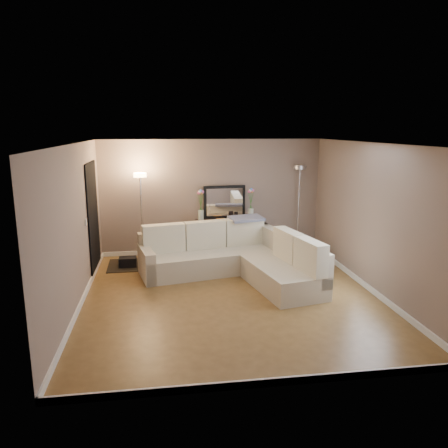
{
  "coord_description": "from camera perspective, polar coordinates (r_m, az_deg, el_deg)",
  "views": [
    {
      "loc": [
        -1.13,
        -7.02,
        2.85
      ],
      "look_at": [
        0.0,
        0.8,
        1.1
      ],
      "focal_mm": 35.0,
      "sensor_mm": 36.0,
      "label": 1
    }
  ],
  "objects": [
    {
      "name": "baseboard_left",
      "position": [
        7.67,
        -18.05,
        -9.55
      ],
      "size": [
        0.03,
        5.5,
        0.1
      ],
      "primitive_type": "cube",
      "color": "white",
      "rests_on": "ground"
    },
    {
      "name": "wall_back",
      "position": [
        9.96,
        -1.62,
        3.53
      ],
      "size": [
        5.0,
        0.02,
        2.6
      ],
      "primitive_type": "cube",
      "color": "gray",
      "rests_on": "ground"
    },
    {
      "name": "flower_vase_right",
      "position": [
        9.87,
        3.52,
        2.36
      ],
      "size": [
        0.16,
        0.13,
        0.71
      ],
      "color": "silver",
      "rests_on": "console_table"
    },
    {
      "name": "console_table",
      "position": [
        9.85,
        -0.21,
        -1.5
      ],
      "size": [
        1.37,
        0.44,
        0.83
      ],
      "color": "black",
      "rests_on": "floor"
    },
    {
      "name": "flower_vase_left",
      "position": [
        9.64,
        -3.05,
        2.13
      ],
      "size": [
        0.16,
        0.13,
        0.71
      ],
      "color": "silver",
      "rests_on": "console_table"
    },
    {
      "name": "wall_front",
      "position": [
        4.67,
        6.34,
        -6.96
      ],
      "size": [
        5.0,
        0.02,
        2.6
      ],
      "primitive_type": "cube",
      "color": "gray",
      "rests_on": "ground"
    },
    {
      "name": "floor_lamp_unlit",
      "position": [
        10.2,
        9.78,
        4.26
      ],
      "size": [
        0.34,
        0.34,
        2.01
      ],
      "color": "silver",
      "rests_on": "floor"
    },
    {
      "name": "baseboard_back",
      "position": [
        10.21,
        -1.56,
        -3.44
      ],
      "size": [
        5.0,
        0.03,
        0.1
      ],
      "primitive_type": "cube",
      "color": "white",
      "rests_on": "ground"
    },
    {
      "name": "doorway",
      "position": [
        8.99,
        -16.7,
        0.74
      ],
      "size": [
        0.02,
        1.2,
        2.2
      ],
      "primitive_type": "cube",
      "color": "black",
      "rests_on": "ground"
    },
    {
      "name": "charcoal_rug",
      "position": [
        9.47,
        -11.14,
        -5.22
      ],
      "size": [
        1.27,
        0.96,
        0.02
      ],
      "primitive_type": "cube",
      "rotation": [
        0.0,
        0.0,
        0.02
      ],
      "color": "black",
      "rests_on": "floor"
    },
    {
      "name": "leaning_mirror",
      "position": [
        9.89,
        0.07,
        2.89
      ],
      "size": [
        0.96,
        0.1,
        0.75
      ],
      "color": "black",
      "rests_on": "console_table"
    },
    {
      "name": "table_decor",
      "position": [
        9.75,
        0.3,
        0.67
      ],
      "size": [
        0.58,
        0.13,
        0.13
      ],
      "color": "orange",
      "rests_on": "console_table"
    },
    {
      "name": "floor_lamp_lit",
      "position": [
        9.51,
        -10.8,
        3.2
      ],
      "size": [
        0.28,
        0.28,
        1.91
      ],
      "color": "silver",
      "rests_on": "floor"
    },
    {
      "name": "switch_plate",
      "position": [
        8.15,
        -17.58,
        0.22
      ],
      "size": [
        0.02,
        0.08,
        0.12
      ],
      "primitive_type": "cube",
      "color": "white",
      "rests_on": "ground"
    },
    {
      "name": "wall_left",
      "position": [
        7.31,
        -18.9,
        -0.42
      ],
      "size": [
        0.02,
        5.5,
        2.6
      ],
      "primitive_type": "cube",
      "color": "gray",
      "rests_on": "ground"
    },
    {
      "name": "black_bag",
      "position": [
        9.35,
        -12.45,
        -4.94
      ],
      "size": [
        0.36,
        0.26,
        0.23
      ],
      "primitive_type": "cube",
      "rotation": [
        0.0,
        0.0,
        0.02
      ],
      "color": "black",
      "rests_on": "charcoal_rug"
    },
    {
      "name": "baseboard_right",
      "position": [
        8.37,
        18.07,
        -7.68
      ],
      "size": [
        0.03,
        5.5,
        0.1
      ],
      "primitive_type": "cube",
      "color": "white",
      "rests_on": "ground"
    },
    {
      "name": "baseboard_front",
      "position": [
        5.24,
        5.92,
        -19.88
      ],
      "size": [
        5.0,
        0.03,
        0.1
      ],
      "primitive_type": "cube",
      "color": "white",
      "rests_on": "ground"
    },
    {
      "name": "wall_right",
      "position": [
        8.06,
        18.82,
        0.73
      ],
      "size": [
        0.02,
        5.5,
        2.6
      ],
      "primitive_type": "cube",
      "color": "gray",
      "rests_on": "ground"
    },
    {
      "name": "sectional_sofa",
      "position": [
        8.54,
        1.54,
        -4.42
      ],
      "size": [
        3.29,
        2.82,
        0.99
      ],
      "color": "beige",
      "rests_on": "floor"
    },
    {
      "name": "ceiling",
      "position": [
        7.11,
        0.94,
        10.52
      ],
      "size": [
        5.0,
        5.5,
        0.01
      ],
      "primitive_type": "cube",
      "color": "white",
      "rests_on": "ground"
    },
    {
      "name": "throw_blanket",
      "position": [
        9.18,
        2.92,
        0.74
      ],
      "size": [
        0.79,
        0.58,
        0.09
      ],
      "primitive_type": "cube",
      "rotation": [
        0.1,
        0.0,
        0.25
      ],
      "color": "slate",
      "rests_on": "sectional_sofa"
    },
    {
      "name": "floor",
      "position": [
        7.66,
        0.87,
        -9.39
      ],
      "size": [
        5.0,
        5.5,
        0.01
      ],
      "primitive_type": "cube",
      "color": "brown",
      "rests_on": "ground"
    }
  ]
}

